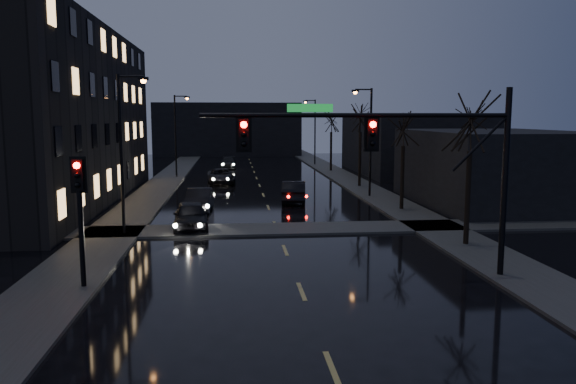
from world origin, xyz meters
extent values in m
cube|color=#2D2D2B|center=(-8.50, 35.00, 0.06)|extent=(3.00, 140.00, 0.12)
cube|color=#2D2D2B|center=(8.50, 35.00, 0.06)|extent=(3.00, 140.00, 0.12)
cube|color=#2D2D2B|center=(0.00, 18.50, 0.06)|extent=(40.00, 3.00, 0.12)
cube|color=black|center=(-16.50, 30.00, 6.00)|extent=(12.00, 30.00, 12.00)
cube|color=black|center=(15.50, 26.00, 2.50)|extent=(10.00, 14.00, 5.00)
cube|color=black|center=(17.00, 48.00, 3.00)|extent=(12.00, 18.00, 6.00)
cube|color=black|center=(-3.00, 78.00, 4.00)|extent=(22.00, 10.00, 8.00)
cylinder|color=black|center=(7.60, 9.00, 3.50)|extent=(0.22, 0.22, 7.00)
cylinder|color=black|center=(2.10, 9.00, 6.00)|extent=(11.00, 0.16, 0.16)
cylinder|color=black|center=(6.60, 9.00, 5.00)|extent=(2.05, 0.10, 2.05)
cube|color=#0C591E|center=(0.40, 9.00, 6.25)|extent=(1.60, 0.04, 0.28)
cube|color=black|center=(-1.90, 9.00, 5.35)|extent=(0.35, 0.28, 1.05)
sphere|color=#FF0705|center=(-1.90, 8.84, 5.68)|extent=(0.22, 0.22, 0.22)
cube|color=black|center=(2.60, 9.00, 5.35)|extent=(0.35, 0.28, 1.05)
sphere|color=#FF0705|center=(2.60, 8.84, 5.68)|extent=(0.22, 0.22, 0.22)
cylinder|color=black|center=(-7.50, 9.00, 2.20)|extent=(0.18, 0.18, 4.40)
cube|color=black|center=(-7.50, 9.00, 4.00)|extent=(0.35, 0.28, 1.05)
sphere|color=#FF0705|center=(-7.50, 8.84, 4.33)|extent=(0.22, 0.22, 0.22)
cylinder|color=black|center=(8.40, 14.00, 2.20)|extent=(0.24, 0.24, 4.40)
cylinder|color=black|center=(8.40, 24.00, 2.06)|extent=(0.24, 0.24, 4.12)
cylinder|color=black|center=(8.40, 36.00, 2.34)|extent=(0.24, 0.24, 4.68)
cylinder|color=black|center=(8.40, 50.00, 2.15)|extent=(0.24, 0.24, 4.29)
cylinder|color=black|center=(-7.80, 18.00, 4.00)|extent=(0.16, 0.16, 8.00)
cylinder|color=black|center=(-7.20, 18.00, 7.90)|extent=(1.20, 0.10, 0.10)
cube|color=black|center=(-6.60, 18.00, 7.80)|extent=(0.50, 0.25, 0.15)
sphere|color=orange|center=(-6.60, 18.00, 7.70)|extent=(0.28, 0.28, 0.28)
cylinder|color=black|center=(-7.80, 45.00, 4.00)|extent=(0.16, 0.16, 8.00)
cylinder|color=black|center=(-7.20, 45.00, 7.90)|extent=(1.20, 0.10, 0.10)
cube|color=black|center=(-6.60, 45.00, 7.80)|extent=(0.50, 0.25, 0.15)
sphere|color=orange|center=(-6.60, 45.00, 7.70)|extent=(0.28, 0.28, 0.28)
cylinder|color=black|center=(7.80, 30.00, 4.00)|extent=(0.16, 0.16, 8.00)
cylinder|color=black|center=(7.20, 30.00, 7.90)|extent=(1.20, 0.10, 0.10)
cube|color=black|center=(6.60, 30.00, 7.80)|extent=(0.50, 0.25, 0.15)
sphere|color=orange|center=(6.60, 30.00, 7.70)|extent=(0.28, 0.28, 0.28)
cylinder|color=black|center=(7.80, 58.00, 4.00)|extent=(0.16, 0.16, 8.00)
cylinder|color=black|center=(7.20, 58.00, 7.90)|extent=(1.20, 0.10, 0.10)
cube|color=black|center=(6.60, 58.00, 7.80)|extent=(0.50, 0.25, 0.15)
sphere|color=orange|center=(6.60, 58.00, 7.70)|extent=(0.28, 0.28, 0.28)
imported|color=black|center=(-4.54, 19.12, 0.75)|extent=(2.06, 4.51, 1.50)
imported|color=black|center=(-4.44, 25.09, 0.71)|extent=(1.70, 4.37, 1.42)
imported|color=black|center=(-3.36, 39.64, 0.68)|extent=(2.68, 5.05, 1.35)
imported|color=black|center=(-2.82, 54.73, 0.64)|extent=(1.87, 4.46, 1.29)
imported|color=black|center=(1.94, 28.22, 0.75)|extent=(2.12, 4.73, 1.51)
camera|label=1|loc=(-2.29, -10.47, 5.96)|focal=35.00mm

